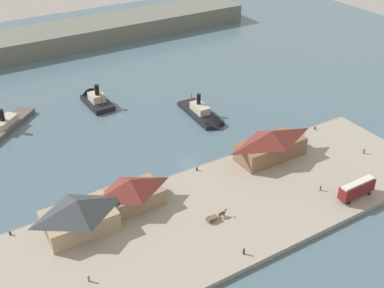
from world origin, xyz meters
name	(u,v)px	position (x,y,z in m)	size (l,w,h in m)	color
ground_plane	(189,164)	(0.00, 0.00, 0.00)	(320.00, 320.00, 0.00)	#476070
quay_promenade	(236,205)	(0.00, -22.00, 0.60)	(110.00, 36.00, 1.20)	gray
seawall_edge	(196,169)	(0.00, -3.60, 0.50)	(110.00, 0.80, 1.00)	slate
ferry_shed_east_terminal	(79,214)	(-35.06, -10.90, 5.21)	(15.89, 10.79, 7.89)	#998466
ferry_shed_customs_shed	(131,192)	(-21.55, -9.22, 4.93)	(14.54, 9.05, 7.33)	#847056
ferry_shed_central_terminal	(271,144)	(20.17, -10.17, 5.38)	(19.58, 8.78, 8.23)	brown
street_tram	(357,188)	(26.59, -35.21, 3.83)	(10.19, 2.73, 4.54)	maroon
horse_cart	(216,216)	(-7.21, -24.31, 2.13)	(5.43, 1.41, 1.87)	brown
pedestrian_near_west_shed	(321,188)	(21.17, -28.78, 1.92)	(0.39, 0.39, 1.58)	#3D4C42
pedestrian_walking_east	(244,251)	(-8.52, -36.60, 2.01)	(0.44, 0.44, 1.77)	#232328
pedestrian_by_tram	(364,151)	(43.98, -22.54, 1.93)	(0.40, 0.40, 1.61)	#33384C
pedestrian_walking_west	(89,278)	(-39.13, -26.69, 1.98)	(0.42, 0.42, 1.71)	#6B5B4C
mooring_post_east	(301,132)	(36.33, -5.11, 1.65)	(0.44, 0.44, 0.90)	black
mooring_post_center_east	(10,233)	(-49.17, -4.90, 1.65)	(0.44, 0.44, 0.90)	black
mooring_post_center_west	(315,128)	(41.79, -5.38, 1.65)	(0.44, 0.44, 0.90)	black
mooring_post_west	(197,169)	(-0.64, -5.20, 1.65)	(0.44, 0.44, 0.90)	black
ferry_moored_east	(0,131)	(-40.72, 44.14, 1.16)	(22.59, 21.95, 8.95)	#514C47
ferry_near_quay	(95,99)	(-8.05, 48.96, 1.41)	(7.10, 15.84, 10.00)	black
ferry_outer_harbor	(205,117)	(17.68, 19.27, 1.10)	(7.74, 22.07, 9.53)	black
far_headland	(60,37)	(0.00, 110.00, 4.00)	(180.00, 24.00, 8.00)	#60665B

